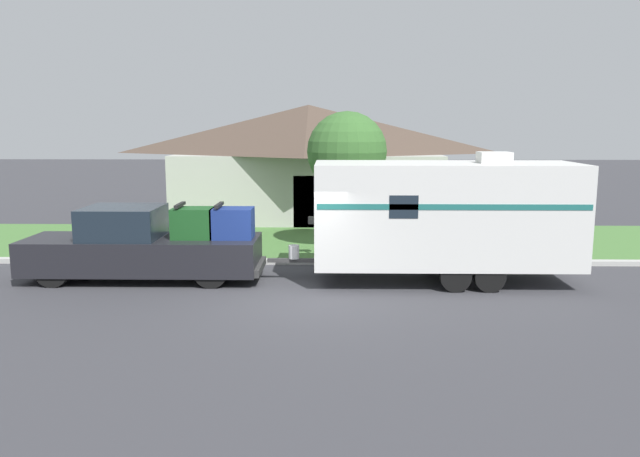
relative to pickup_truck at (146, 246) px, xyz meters
The scene contains 8 objects.
ground_plane 4.52m from the pickup_truck, 23.69° to the right, with size 120.00×120.00×0.00m, color #38383D.
curb_strip 4.59m from the pickup_truck, 25.90° to the left, with size 80.00×0.30×0.14m.
lawn_strip 6.99m from the pickup_truck, 54.17° to the left, with size 80.00×7.00×0.03m.
house_across_street 12.24m from the pickup_truck, 71.20° to the left, with size 12.03×6.54×4.95m.
pickup_truck is the anchor object (origin of this frame).
travel_trailer 7.95m from the pickup_truck, ahead, with size 8.04×2.47×3.41m.
mailbox 5.38m from the pickup_truck, 34.16° to the left, with size 0.48×0.20×1.27m.
tree_in_yard 7.25m from the pickup_truck, 37.83° to the left, with size 2.60×2.60×4.53m.
Camera 1 is at (0.89, -14.37, 4.10)m, focal length 35.00 mm.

